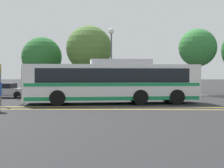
{
  "coord_description": "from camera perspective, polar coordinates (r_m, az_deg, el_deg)",
  "views": [
    {
      "loc": [
        0.67,
        -21.31,
        1.97
      ],
      "look_at": [
        0.03,
        -0.2,
        1.34
      ],
      "focal_mm": 50.0,
      "sensor_mm": 36.0,
      "label": 1
    }
  ],
  "objects": [
    {
      "name": "tree_1",
      "position": [
        33.06,
        -12.72,
        4.84
      ],
      "size": [
        4.11,
        4.11,
        5.85
      ],
      "color": "#513823",
      "rests_on": "ground_plane"
    },
    {
      "name": "parked_car_0",
      "position": [
        28.07,
        -19.22,
        -1.07
      ],
      "size": [
        4.93,
        1.98,
        1.24
      ],
      "rotation": [
        0.0,
        0.0,
        -1.63
      ],
      "color": "#9E9EA3",
      "rests_on": "ground_plane"
    },
    {
      "name": "lane_strip_1",
      "position": [
        17.67,
        -0.35,
        -4.67
      ],
      "size": [
        31.56,
        0.2,
        0.01
      ],
      "primitive_type": "cube",
      "rotation": [
        0.0,
        0.0,
        1.57
      ],
      "color": "gold",
      "rests_on": "ground_plane"
    },
    {
      "name": "ground_plane",
      "position": [
        21.41,
        -0.06,
        -3.56
      ],
      "size": [
        220.0,
        220.0,
        0.0
      ],
      "primitive_type": "plane",
      "color": "#262628"
    },
    {
      "name": "transit_bus",
      "position": [
        21.13,
        0.05,
        0.5
      ],
      "size": [
        12.06,
        4.02,
        2.99
      ],
      "rotation": [
        0.0,
        0.0,
        1.71
      ],
      "color": "silver",
      "rests_on": "ground_plane"
    },
    {
      "name": "bus_stop_sign",
      "position": [
        20.68,
        -19.73,
        0.75
      ],
      "size": [
        0.08,
        0.4,
        2.64
      ],
      "rotation": [
        0.0,
        0.0,
        1.71
      ],
      "color": "#59595E",
      "rests_on": "ground_plane"
    },
    {
      "name": "curb_strip",
      "position": [
        28.2,
        0.43,
        -2.13
      ],
      "size": [
        39.56,
        0.36,
        0.15
      ],
      "primitive_type": "cube",
      "color": "#99999E",
      "rests_on": "ground_plane"
    },
    {
      "name": "parked_car_2",
      "position": [
        26.54,
        2.78,
        -1.09
      ],
      "size": [
        4.52,
        2.05,
        1.3
      ],
      "rotation": [
        0.0,
        0.0,
        -1.6
      ],
      "color": "olive",
      "rests_on": "ground_plane"
    },
    {
      "name": "lane_strip_0",
      "position": [
        19.02,
        -0.2,
        -4.21
      ],
      "size": [
        31.56,
        0.2,
        0.01
      ],
      "primitive_type": "cube",
      "rotation": [
        0.0,
        0.0,
        1.57
      ],
      "color": "gold",
      "rests_on": "ground_plane"
    },
    {
      "name": "parked_car_1",
      "position": [
        26.76,
        -8.79,
        -1.03
      ],
      "size": [
        4.15,
        2.14,
        1.38
      ],
      "rotation": [
        0.0,
        0.0,
        1.61
      ],
      "color": "olive",
      "rests_on": "ground_plane"
    },
    {
      "name": "street_lamp",
      "position": [
        28.9,
        -0.12,
        7.0
      ],
      "size": [
        0.53,
        0.53,
        6.26
      ],
      "color": "#59595E",
      "rests_on": "ground_plane"
    },
    {
      "name": "tree_2",
      "position": [
        32.41,
        15.38,
        6.42
      ],
      "size": [
        3.77,
        3.77,
        6.56
      ],
      "color": "#513823",
      "rests_on": "ground_plane"
    },
    {
      "name": "tree_0",
      "position": [
        30.9,
        -4.22,
        6.46
      ],
      "size": [
        4.5,
        4.5,
        6.78
      ],
      "color": "#513823",
      "rests_on": "ground_plane"
    }
  ]
}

